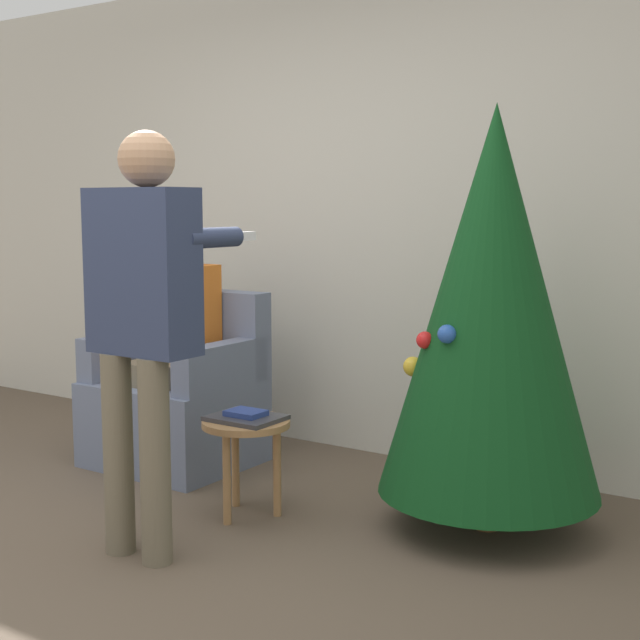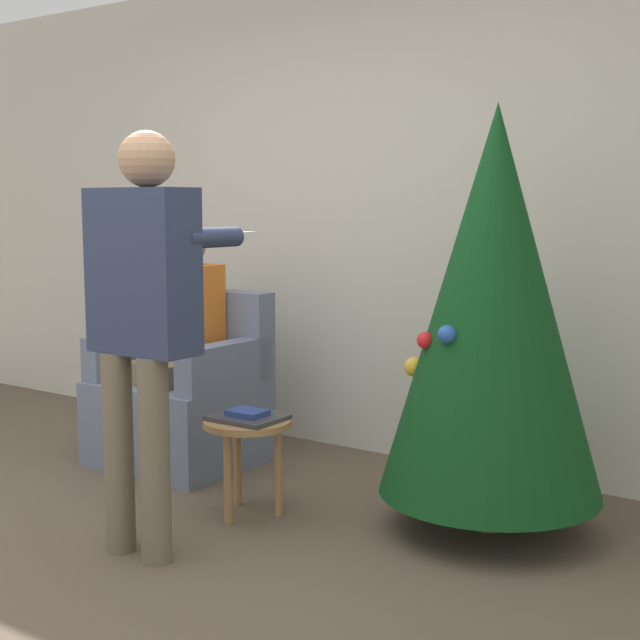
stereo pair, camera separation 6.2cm
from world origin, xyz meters
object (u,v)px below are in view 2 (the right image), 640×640
(armchair, at_px, (183,401))
(person_standing, at_px, (143,303))
(christmas_tree, at_px, (493,303))
(side_stool, at_px, (248,435))
(person_seated, at_px, (179,334))

(armchair, distance_m, person_standing, 1.45)
(person_standing, bearing_deg, christmas_tree, 44.27)
(person_standing, xyz_separation_m, side_stool, (0.06, 0.56, -0.64))
(person_standing, bearing_deg, armchair, 127.08)
(side_stool, bearing_deg, person_standing, -95.95)
(christmas_tree, distance_m, armchair, 1.91)
(person_seated, relative_size, person_standing, 0.76)
(christmas_tree, height_order, person_standing, christmas_tree)
(christmas_tree, xyz_separation_m, side_stool, (-0.97, -0.44, -0.62))
(person_seated, bearing_deg, armchair, 90.00)
(armchair, relative_size, side_stool, 2.10)
(christmas_tree, xyz_separation_m, armchair, (-1.80, 0.02, -0.65))
(armchair, height_order, person_standing, person_standing)
(christmas_tree, distance_m, person_standing, 1.43)
(christmas_tree, distance_m, person_seated, 1.82)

